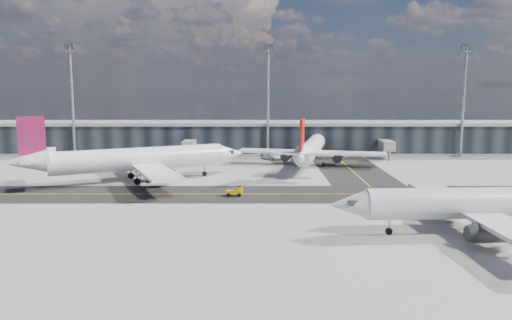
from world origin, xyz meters
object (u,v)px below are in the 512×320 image
(service_van, at_px, (273,156))
(airliner_redtail, at_px, (311,149))
(airliner_af, at_px, (136,159))
(baggage_tug, at_px, (236,191))
(airliner_near, at_px, (487,203))

(service_van, bearing_deg, airliner_redtail, -85.64)
(airliner_af, height_order, baggage_tug, airliner_af)
(airliner_near, xyz_separation_m, baggage_tug, (-32.46, 21.36, -3.01))
(service_van, bearing_deg, airliner_near, -104.30)
(airliner_redtail, relative_size, airliner_near, 1.02)
(airliner_af, height_order, service_van, airliner_af)
(airliner_near, bearing_deg, service_van, 18.60)
(airliner_redtail, bearing_deg, airliner_af, -140.24)
(airliner_af, bearing_deg, baggage_tug, 32.88)
(airliner_near, relative_size, service_van, 6.39)
(airliner_af, distance_m, baggage_tug, 24.04)
(service_van, bearing_deg, baggage_tug, -136.21)
(airliner_af, relative_size, service_van, 6.85)
(airliner_af, bearing_deg, service_van, 112.09)
(airliner_redtail, relative_size, service_van, 6.52)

